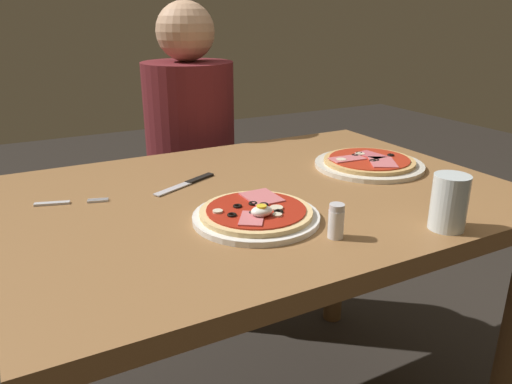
{
  "coord_description": "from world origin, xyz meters",
  "views": [
    {
      "loc": [
        -0.53,
        -0.96,
        1.14
      ],
      "look_at": [
        -0.06,
        -0.07,
        0.77
      ],
      "focal_mm": 34.43,
      "sensor_mm": 36.0,
      "label": 1
    }
  ],
  "objects_px": {
    "pizza_across_left": "(369,163)",
    "water_glass_near": "(449,206)",
    "knife": "(189,182)",
    "salt_shaker": "(336,221)",
    "fork": "(66,202)",
    "diner_person": "(192,177)",
    "pizza_foreground": "(256,214)",
    "dining_table": "(263,235)"
  },
  "relations": [
    {
      "from": "knife",
      "to": "salt_shaker",
      "type": "distance_m",
      "value": 0.44
    },
    {
      "from": "water_glass_near",
      "to": "diner_person",
      "type": "xyz_separation_m",
      "value": [
        -0.13,
        1.05,
        -0.23
      ]
    },
    {
      "from": "knife",
      "to": "pizza_foreground",
      "type": "bearing_deg",
      "value": -81.88
    },
    {
      "from": "water_glass_near",
      "to": "diner_person",
      "type": "bearing_deg",
      "value": 97.16
    },
    {
      "from": "knife",
      "to": "salt_shaker",
      "type": "height_order",
      "value": "salt_shaker"
    },
    {
      "from": "pizza_foreground",
      "to": "water_glass_near",
      "type": "bearing_deg",
      "value": -34.5
    },
    {
      "from": "pizza_across_left",
      "to": "diner_person",
      "type": "xyz_separation_m",
      "value": [
        -0.27,
        0.66,
        -0.19
      ]
    },
    {
      "from": "pizza_across_left",
      "to": "fork",
      "type": "distance_m",
      "value": 0.78
    },
    {
      "from": "dining_table",
      "to": "pizza_foreground",
      "type": "distance_m",
      "value": 0.22
    },
    {
      "from": "knife",
      "to": "diner_person",
      "type": "bearing_deg",
      "value": 68.9
    },
    {
      "from": "pizza_across_left",
      "to": "salt_shaker",
      "type": "height_order",
      "value": "salt_shaker"
    },
    {
      "from": "fork",
      "to": "knife",
      "type": "xyz_separation_m",
      "value": [
        0.29,
        -0.0,
        0.0
      ]
    },
    {
      "from": "knife",
      "to": "fork",
      "type": "bearing_deg",
      "value": 179.55
    },
    {
      "from": "pizza_foreground",
      "to": "pizza_across_left",
      "type": "bearing_deg",
      "value": 21.7
    },
    {
      "from": "fork",
      "to": "diner_person",
      "type": "relative_size",
      "value": 0.13
    },
    {
      "from": "water_glass_near",
      "to": "diner_person",
      "type": "distance_m",
      "value": 1.08
    },
    {
      "from": "water_glass_near",
      "to": "knife",
      "type": "relative_size",
      "value": 0.6
    },
    {
      "from": "dining_table",
      "to": "pizza_across_left",
      "type": "height_order",
      "value": "pizza_across_left"
    },
    {
      "from": "salt_shaker",
      "to": "water_glass_near",
      "type": "bearing_deg",
      "value": -17.82
    },
    {
      "from": "knife",
      "to": "diner_person",
      "type": "height_order",
      "value": "diner_person"
    },
    {
      "from": "fork",
      "to": "knife",
      "type": "distance_m",
      "value": 0.29
    },
    {
      "from": "pizza_across_left",
      "to": "diner_person",
      "type": "relative_size",
      "value": 0.25
    },
    {
      "from": "dining_table",
      "to": "diner_person",
      "type": "distance_m",
      "value": 0.7
    },
    {
      "from": "dining_table",
      "to": "salt_shaker",
      "type": "relative_size",
      "value": 17.23
    },
    {
      "from": "pizza_across_left",
      "to": "water_glass_near",
      "type": "distance_m",
      "value": 0.41
    },
    {
      "from": "dining_table",
      "to": "pizza_across_left",
      "type": "relative_size",
      "value": 3.92
    },
    {
      "from": "dining_table",
      "to": "fork",
      "type": "distance_m",
      "value": 0.46
    },
    {
      "from": "fork",
      "to": "salt_shaker",
      "type": "xyz_separation_m",
      "value": [
        0.42,
        -0.42,
        0.03
      ]
    },
    {
      "from": "pizza_foreground",
      "to": "diner_person",
      "type": "distance_m",
      "value": 0.88
    },
    {
      "from": "pizza_across_left",
      "to": "water_glass_near",
      "type": "xyz_separation_m",
      "value": [
        -0.14,
        -0.39,
        0.04
      ]
    },
    {
      "from": "dining_table",
      "to": "fork",
      "type": "relative_size",
      "value": 7.45
    },
    {
      "from": "pizza_across_left",
      "to": "pizza_foreground",
      "type": "bearing_deg",
      "value": -158.3
    },
    {
      "from": "water_glass_near",
      "to": "dining_table",
      "type": "bearing_deg",
      "value": 120.27
    },
    {
      "from": "pizza_foreground",
      "to": "water_glass_near",
      "type": "distance_m",
      "value": 0.38
    },
    {
      "from": "knife",
      "to": "water_glass_near",
      "type": "bearing_deg",
      "value": -54.61
    },
    {
      "from": "fork",
      "to": "dining_table",
      "type": "bearing_deg",
      "value": -17.14
    },
    {
      "from": "pizza_foreground",
      "to": "knife",
      "type": "height_order",
      "value": "pizza_foreground"
    },
    {
      "from": "dining_table",
      "to": "diner_person",
      "type": "relative_size",
      "value": 0.98
    },
    {
      "from": "fork",
      "to": "knife",
      "type": "bearing_deg",
      "value": -0.45
    },
    {
      "from": "pizza_across_left",
      "to": "water_glass_near",
      "type": "height_order",
      "value": "water_glass_near"
    },
    {
      "from": "water_glass_near",
      "to": "fork",
      "type": "bearing_deg",
      "value": 142.36
    },
    {
      "from": "knife",
      "to": "salt_shaker",
      "type": "bearing_deg",
      "value": -72.54
    }
  ]
}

